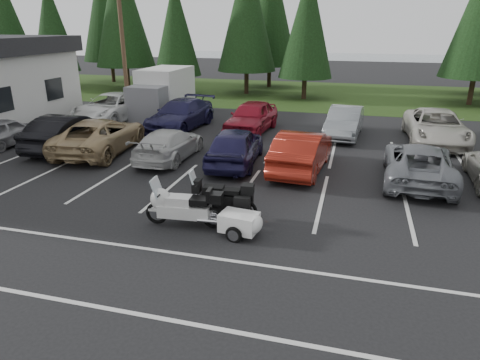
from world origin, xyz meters
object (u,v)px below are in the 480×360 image
Objects in this scene: car_far_0 at (112,107)px; car_far_1 at (180,115)px; box_truck at (160,93)px; adventure_motorcycle at (219,196)px; car_far_3 at (344,122)px; car_near_3 at (169,144)px; cargo_trailer at (239,224)px; car_near_0 at (7,132)px; car_near_4 at (235,146)px; touring_motorcycle at (184,203)px; car_far_2 at (252,117)px; car_near_1 at (68,132)px; car_far_4 at (436,127)px; car_near_2 at (101,135)px; utility_pole at (122,39)px; car_near_6 at (419,163)px; car_near_5 at (302,151)px.

car_far_1 is at bearing -5.76° from car_far_0.
adventure_motorcycle is at bearing -58.83° from box_truck.
box_truck is 11.79m from car_far_3.
car_near_3 is at bearing -67.01° from car_far_1.
car_far_3 is (8.91, 0.61, -0.04)m from car_far_1.
car_near_0 is at bearing 162.67° from cargo_trailer.
car_near_4 reaches higher than touring_motorcycle.
car_far_2 reaches higher than cargo_trailer.
car_far_4 is (16.78, 5.73, -0.03)m from car_near_1.
touring_motorcycle is (6.60, -6.17, -0.06)m from car_near_2.
car_near_4 is 1.84× the size of adventure_motorcycle.
car_far_2 is at bearing -14.22° from utility_pole.
car_far_3 is (4.90, 0.32, -0.07)m from car_far_2.
car_far_2 is (5.72, 5.59, 0.05)m from car_near_2.
car_near_4 is 11.40m from car_far_0.
car_far_0 is at bearing 127.22° from adventure_motorcycle.
car_far_2 is (7.48, 5.51, 0.01)m from car_near_1.
car_far_0 is at bearing -44.02° from car_near_3.
car_far_3 is 11.87m from adventure_motorcycle.
car_near_6 is at bearing 176.32° from car_near_1.
car_far_2 reaches higher than car_far_1.
car_far_1 is at bearing -171.15° from car_far_2.
car_far_4 is at bearing 3.28° from car_far_3.
cargo_trailer is (13.32, -6.20, -0.33)m from car_near_0.
touring_motorcycle is at bearing 157.94° from car_near_0.
car_near_1 is 10.43m from touring_motorcycle.
touring_motorcycle is 1.06m from adventure_motorcycle.
car_near_5 reaches higher than car_far_3.
car_near_1 is at bearing -162.25° from car_far_4.
car_near_1 reaches higher than car_near_4.
box_truck is at bearing -110.77° from car_near_0.
car_far_2 is (-7.83, 6.00, 0.11)m from car_near_6.
car_near_5 is 6.28m from car_far_3.
utility_pole is 10.95m from car_near_3.
box_truck reaches higher than car_near_5.
car_far_2 reaches higher than car_near_0.
car_far_3 is (10.62, 5.91, -0.03)m from car_near_2.
car_near_3 is 0.83× the size of car_far_1.
car_far_3 is (12.38, 5.83, -0.07)m from car_near_1.
utility_pole is at bearing 176.67° from car_far_3.
utility_pole is 9.15m from car_near_0.
car_far_2 reaches higher than car_far_4.
car_far_1 is at bearing -113.74° from car_near_2.
touring_motorcycle is (7.51, -14.45, -0.73)m from box_truck.
car_near_3 is 6.78m from touring_motorcycle.
car_near_1 is 3.36× the size of cargo_trailer.
car_near_4 is 7.38m from car_far_3.
car_near_2 reaches higher than adventure_motorcycle.
utility_pole reaches higher than car_near_6.
car_near_5 is (10.10, -8.49, -0.64)m from box_truck.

